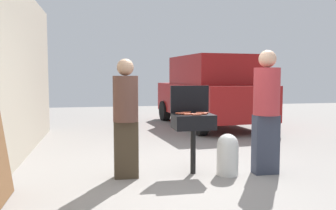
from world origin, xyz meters
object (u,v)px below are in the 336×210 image
object	(u,v)px
hot_dog_4	(200,113)
parked_minivan	(210,91)
hot_dog_5	(200,113)
hot_dog_6	(189,114)
hot_dog_11	(193,114)
person_left	(126,114)
hot_dog_3	(197,115)
hot_dog_9	(204,113)
propane_tank	(228,154)
person_right	(266,107)
hot_dog_1	(182,113)
hot_dog_7	(202,113)
bbq_grill	(193,124)
hot_dog_10	(187,113)
hot_dog_8	(202,114)
hot_dog_2	(185,114)
hot_dog_0	(180,113)

from	to	relation	value
hot_dog_4	parked_minivan	xyz separation A→B (m)	(1.71, 4.81, 0.11)
hot_dog_5	hot_dog_6	bearing A→B (deg)	-142.13
hot_dog_4	hot_dog_11	size ratio (longest dim) A/B	1.00
hot_dog_6	person_left	xyz separation A→B (m)	(-0.90, 0.08, 0.02)
hot_dog_3	hot_dog_9	world-z (taller)	same
hot_dog_11	person_left	distance (m)	0.97
propane_tank	person_right	xyz separation A→B (m)	(0.59, -0.03, 0.68)
hot_dog_11	hot_dog_4	bearing A→B (deg)	28.60
hot_dog_11	hot_dog_1	bearing A→B (deg)	142.95
hot_dog_11	parked_minivan	distance (m)	5.23
hot_dog_7	parked_minivan	xyz separation A→B (m)	(1.69, 4.85, 0.11)
bbq_grill	parked_minivan	bearing A→B (deg)	69.33
person_left	parked_minivan	size ratio (longest dim) A/B	0.37
hot_dog_10	person_right	size ratio (longest dim) A/B	0.07
hot_dog_8	propane_tank	world-z (taller)	hot_dog_8
hot_dog_7	hot_dog_10	xyz separation A→B (m)	(-0.20, 0.16, 0.00)
hot_dog_2	hot_dog_9	xyz separation A→B (m)	(0.30, 0.05, 0.00)
parked_minivan	hot_dog_10	bearing A→B (deg)	62.05
hot_dog_6	hot_dog_11	size ratio (longest dim) A/B	1.00
bbq_grill	person_left	bearing A→B (deg)	-178.10
bbq_grill	hot_dog_10	bearing A→B (deg)	119.65
hot_dog_1	hot_dog_2	world-z (taller)	same
parked_minivan	person_right	bearing A→B (deg)	75.49
hot_dog_1	hot_dog_3	world-z (taller)	same
hot_dog_5	bbq_grill	bearing A→B (deg)	-153.98
hot_dog_0	hot_dog_2	size ratio (longest dim) A/B	1.00
hot_dog_9	hot_dog_7	bearing A→B (deg)	-124.22
hot_dog_8	parked_minivan	world-z (taller)	parked_minivan
hot_dog_7	hot_dog_0	bearing A→B (deg)	161.85
hot_dog_1	hot_dog_11	size ratio (longest dim) A/B	1.00
hot_dog_2	hot_dog_3	size ratio (longest dim) A/B	1.00
person_left	parked_minivan	bearing A→B (deg)	64.01
hot_dog_3	hot_dog_11	size ratio (longest dim) A/B	1.00
hot_dog_6	hot_dog_9	world-z (taller)	same
propane_tank	person_left	xyz separation A→B (m)	(-1.48, 0.15, 0.61)
hot_dog_1	propane_tank	size ratio (longest dim) A/B	0.21
hot_dog_2	hot_dog_6	xyz separation A→B (m)	(0.03, -0.09, 0.00)
parked_minivan	hot_dog_3	bearing A→B (deg)	64.01
person_right	hot_dog_7	bearing A→B (deg)	-13.45
hot_dog_5	propane_tank	distance (m)	0.73
hot_dog_1	parked_minivan	xyz separation A→B (m)	(1.98, 4.79, 0.11)
hot_dog_0	hot_dog_11	distance (m)	0.21
hot_dog_1	hot_dog_5	bearing A→B (deg)	8.74
hot_dog_0	hot_dog_6	bearing A→B (deg)	-64.24
hot_dog_1	hot_dog_11	world-z (taller)	same
hot_dog_5	hot_dog_11	bearing A→B (deg)	-138.47
bbq_grill	hot_dog_1	world-z (taller)	hot_dog_1
bbq_grill	parked_minivan	world-z (taller)	parked_minivan
hot_dog_0	hot_dog_4	size ratio (longest dim) A/B	1.00
hot_dog_2	hot_dog_9	distance (m)	0.31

